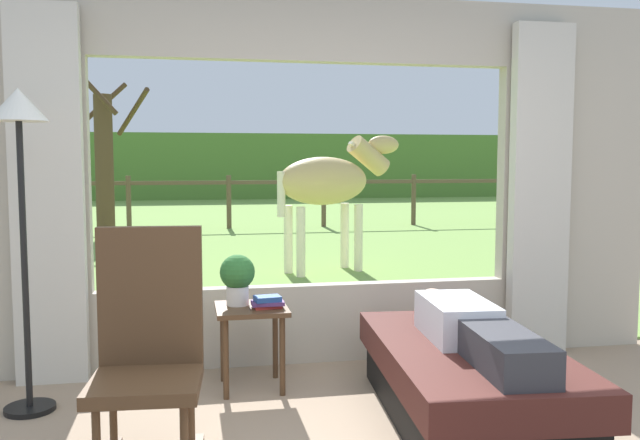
% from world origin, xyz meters
% --- Properties ---
extents(back_wall_with_window, '(5.20, 0.12, 2.55)m').
position_xyz_m(back_wall_with_window, '(0.00, 2.26, 1.25)').
color(back_wall_with_window, '#BCB29E').
rests_on(back_wall_with_window, ground_plane).
extents(curtain_panel_left, '(0.44, 0.10, 2.40)m').
position_xyz_m(curtain_panel_left, '(-1.69, 2.12, 1.20)').
color(curtain_panel_left, beige).
rests_on(curtain_panel_left, ground_plane).
extents(curtain_panel_right, '(0.44, 0.10, 2.40)m').
position_xyz_m(curtain_panel_right, '(1.69, 2.12, 1.20)').
color(curtain_panel_right, beige).
rests_on(curtain_panel_right, ground_plane).
extents(outdoor_pasture_lawn, '(36.00, 21.68, 0.02)m').
position_xyz_m(outdoor_pasture_lawn, '(0.00, 13.16, 0.01)').
color(outdoor_pasture_lawn, '#759E47').
rests_on(outdoor_pasture_lawn, ground_plane).
extents(distant_hill_ridge, '(36.00, 2.00, 2.40)m').
position_xyz_m(distant_hill_ridge, '(0.00, 23.00, 1.20)').
color(distant_hill_ridge, '#537E33').
rests_on(distant_hill_ridge, ground_plane).
extents(recliner_sofa, '(1.04, 1.77, 0.42)m').
position_xyz_m(recliner_sofa, '(0.67, 1.02, 0.22)').
color(recliner_sofa, black).
rests_on(recliner_sofa, ground_plane).
extents(reclining_person, '(0.39, 1.44, 0.22)m').
position_xyz_m(reclining_person, '(0.67, 0.97, 0.52)').
color(reclining_person, silver).
rests_on(reclining_person, recliner_sofa).
extents(rocking_chair, '(0.52, 0.71, 1.12)m').
position_xyz_m(rocking_chair, '(-1.01, 0.73, 0.55)').
color(rocking_chair, '#4C331E').
rests_on(rocking_chair, ground_plane).
extents(side_table, '(0.44, 0.44, 0.52)m').
position_xyz_m(side_table, '(-0.44, 1.76, 0.43)').
color(side_table, '#4C331E').
rests_on(side_table, ground_plane).
extents(potted_plant, '(0.22, 0.22, 0.32)m').
position_xyz_m(potted_plant, '(-0.52, 1.82, 0.70)').
color(potted_plant, silver).
rests_on(potted_plant, side_table).
extents(book_stack, '(0.20, 0.15, 0.08)m').
position_xyz_m(book_stack, '(-0.35, 1.70, 0.56)').
color(book_stack, '#B22D28').
rests_on(book_stack, side_table).
extents(floor_lamp_left, '(0.32, 0.32, 1.82)m').
position_xyz_m(floor_lamp_left, '(-1.73, 1.61, 1.47)').
color(floor_lamp_left, black).
rests_on(floor_lamp_left, ground_plane).
extents(horse, '(1.80, 0.96, 1.73)m').
position_xyz_m(horse, '(0.92, 5.91, 1.16)').
color(horse, tan).
rests_on(horse, outdoor_pasture_lawn).
extents(pasture_tree, '(1.60, 1.34, 2.95)m').
position_xyz_m(pasture_tree, '(-2.26, 10.13, 1.42)').
color(pasture_tree, '#4C3823').
rests_on(pasture_tree, outdoor_pasture_lawn).
extents(pasture_fence_line, '(16.10, 0.10, 1.10)m').
position_xyz_m(pasture_fence_line, '(0.00, 11.61, 0.74)').
color(pasture_fence_line, brown).
rests_on(pasture_fence_line, outdoor_pasture_lawn).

